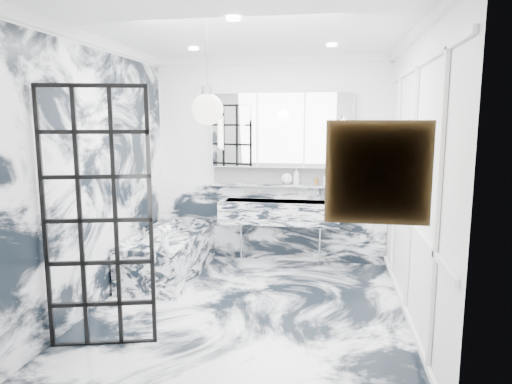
% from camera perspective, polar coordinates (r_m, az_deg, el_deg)
% --- Properties ---
extents(floor, '(3.60, 3.60, 0.00)m').
position_cam_1_polar(floor, '(4.93, -1.06, -14.42)').
color(floor, white).
rests_on(floor, ground).
extents(ceiling, '(3.60, 3.60, 0.00)m').
position_cam_1_polar(ceiling, '(4.60, -1.17, 19.55)').
color(ceiling, white).
rests_on(ceiling, wall_back).
extents(wall_back, '(3.60, 0.00, 3.60)m').
position_cam_1_polar(wall_back, '(6.32, 1.85, 3.93)').
color(wall_back, white).
rests_on(wall_back, floor).
extents(wall_front, '(3.60, 0.00, 3.60)m').
position_cam_1_polar(wall_front, '(2.83, -7.75, -2.48)').
color(wall_front, white).
rests_on(wall_front, floor).
extents(wall_left, '(0.00, 3.60, 3.60)m').
position_cam_1_polar(wall_left, '(5.09, -19.12, 2.21)').
color(wall_left, white).
rests_on(wall_left, floor).
extents(wall_right, '(0.00, 3.60, 3.60)m').
position_cam_1_polar(wall_right, '(4.55, 19.14, 1.45)').
color(wall_right, white).
rests_on(wall_right, floor).
extents(marble_clad_back, '(3.18, 0.05, 1.05)m').
position_cam_1_polar(marble_clad_back, '(6.44, 1.79, -3.87)').
color(marble_clad_back, white).
rests_on(marble_clad_back, floor).
extents(marble_clad_left, '(0.02, 3.56, 2.68)m').
position_cam_1_polar(marble_clad_left, '(5.09, -18.94, 1.54)').
color(marble_clad_left, white).
rests_on(marble_clad_left, floor).
extents(panel_molding, '(0.03, 3.40, 2.30)m').
position_cam_1_polar(panel_molding, '(4.56, 18.83, 0.21)').
color(panel_molding, white).
rests_on(panel_molding, floor).
extents(soap_bottle_a, '(0.12, 0.12, 0.23)m').
position_cam_1_polar(soap_bottle_a, '(6.22, 5.09, 2.02)').
color(soap_bottle_a, '#8C5919').
rests_on(soap_bottle_a, ledge).
extents(soap_bottle_b, '(0.10, 0.10, 0.17)m').
position_cam_1_polar(soap_bottle_b, '(6.20, 8.90, 1.65)').
color(soap_bottle_b, '#4C4C51').
rests_on(soap_bottle_b, ledge).
extents(soap_bottle_c, '(0.15, 0.15, 0.16)m').
position_cam_1_polar(soap_bottle_c, '(6.21, 10.93, 1.53)').
color(soap_bottle_c, silver).
rests_on(soap_bottle_c, ledge).
extents(face_pot, '(0.15, 0.15, 0.15)m').
position_cam_1_polar(face_pot, '(6.23, 3.87, 1.67)').
color(face_pot, white).
rests_on(face_pot, ledge).
extents(amber_bottle, '(0.04, 0.04, 0.10)m').
position_cam_1_polar(amber_bottle, '(6.21, 7.54, 1.35)').
color(amber_bottle, '#8C5919').
rests_on(amber_bottle, ledge).
extents(flower_vase, '(0.09, 0.09, 0.12)m').
position_cam_1_polar(flower_vase, '(5.25, -11.31, -6.05)').
color(flower_vase, silver).
rests_on(flower_vase, bathtub).
extents(crittall_door, '(0.86, 0.26, 2.23)m').
position_cam_1_polar(crittall_door, '(4.09, -19.15, -3.37)').
color(crittall_door, black).
rests_on(crittall_door, floor).
extents(artwork, '(0.50, 0.05, 0.50)m').
position_cam_1_polar(artwork, '(2.72, 14.98, 2.35)').
color(artwork, '#BD7113').
rests_on(artwork, wall_front).
extents(pendant_light, '(0.24, 0.24, 0.24)m').
position_cam_1_polar(pendant_light, '(3.51, -6.06, 10.23)').
color(pendant_light, white).
rests_on(pendant_light, ceiling).
extents(trough_sink, '(1.60, 0.45, 0.30)m').
position_cam_1_polar(trough_sink, '(6.16, 2.91, -2.51)').
color(trough_sink, silver).
rests_on(trough_sink, wall_back).
extents(ledge, '(1.90, 0.14, 0.04)m').
position_cam_1_polar(ledge, '(6.26, 3.10, 0.84)').
color(ledge, silver).
rests_on(ledge, wall_back).
extents(subway_tile, '(1.90, 0.03, 0.23)m').
position_cam_1_polar(subway_tile, '(6.31, 3.18, 2.13)').
color(subway_tile, white).
rests_on(subway_tile, wall_back).
extents(mirror_cabinet, '(1.90, 0.16, 1.00)m').
position_cam_1_polar(mirror_cabinet, '(6.21, 3.17, 7.71)').
color(mirror_cabinet, white).
rests_on(mirror_cabinet, wall_back).
extents(sconce_left, '(0.07, 0.07, 0.40)m').
position_cam_1_polar(sconce_left, '(6.26, -4.48, 7.34)').
color(sconce_left, white).
rests_on(sconce_left, mirror_cabinet).
extents(sconce_right, '(0.07, 0.07, 0.40)m').
position_cam_1_polar(sconce_right, '(6.08, 10.83, 7.16)').
color(sconce_right, white).
rests_on(sconce_right, mirror_cabinet).
extents(bathtub, '(0.75, 1.65, 0.55)m').
position_cam_1_polar(bathtub, '(5.94, -10.78, -7.61)').
color(bathtub, silver).
rests_on(bathtub, floor).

